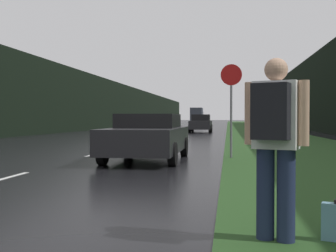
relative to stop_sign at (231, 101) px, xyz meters
The scene contains 12 objects.
grass_verge 26.93m from the stop_sign, 84.09° to the left, with size 6.00×240.00×0.02m, color #26471E.
lane_stripe_c 5.12m from the stop_sign, 163.17° to the left, with size 0.12×3.00×0.01m, color silver.
lane_stripe_d 9.73m from the stop_sign, 118.76° to the left, with size 0.12×3.00×0.01m, color silver.
lane_stripe_e 16.16m from the stop_sign, 106.66° to the left, with size 0.12×3.00×0.01m, color silver.
treeline_far_side 39.68m from the stop_sign, 112.18° to the left, with size 2.00×140.00×5.80m, color black.
treeline_near_side 37.81m from the stop_sign, 76.58° to the left, with size 2.00×140.00×7.25m, color black.
stop_sign is the anchor object (origin of this frame).
hitchhiker_with_backpack 8.87m from the stop_sign, 87.66° to the right, with size 0.60×0.53×1.82m.
car_passing_near 2.81m from the stop_sign, 158.47° to the right, with size 2.05×4.64×1.36m.
car_passing_far 23.41m from the stop_sign, 95.94° to the left, with size 1.87×4.52×1.56m.
car_oncoming 35.82m from the stop_sign, 100.93° to the left, with size 1.90×4.54×1.49m.
delivery_truck 78.38m from the stop_sign, 94.97° to the left, with size 2.60×7.39×3.46m.
Camera 1 is at (4.51, 0.21, 1.23)m, focal length 45.00 mm.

